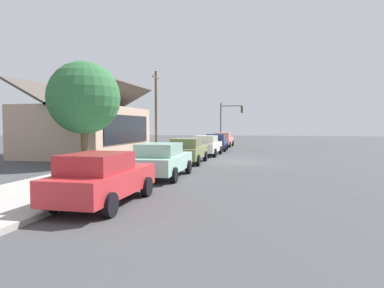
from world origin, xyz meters
TOP-DOWN VIEW (x-y plane):
  - ground_plane at (0.00, 0.00)m, footprint 120.00×120.00m
  - sidewalk_curb at (0.00, 5.60)m, footprint 60.00×4.20m
  - car_cherry at (-13.54, 2.72)m, footprint 4.53×1.96m
  - car_seafoam at (-7.82, 2.61)m, footprint 4.75×2.12m
  - car_olive at (-1.63, 2.79)m, footprint 4.82×2.10m
  - car_ivory at (4.29, 2.61)m, footprint 4.85×2.08m
  - car_navy at (9.90, 2.62)m, footprint 4.66×2.18m
  - car_coral at (16.18, 2.74)m, footprint 4.83×2.06m
  - storefront_building at (2.64, 11.98)m, footprint 11.09×7.13m
  - shade_tree at (-4.22, 8.47)m, footprint 4.27×4.27m
  - traffic_light_main at (20.58, 2.54)m, footprint 0.37×2.79m
  - utility_pole_wooden at (8.69, 8.20)m, footprint 1.80×0.24m
  - fire_hydrant_red at (13.01, 4.20)m, footprint 0.22×0.22m

SIDE VIEW (x-z plane):
  - ground_plane at x=0.00m, z-range 0.00..0.00m
  - sidewalk_curb at x=0.00m, z-range 0.00..0.16m
  - fire_hydrant_red at x=13.01m, z-range 0.14..0.85m
  - car_cherry at x=-13.54m, z-range 0.02..1.61m
  - car_navy at x=9.90m, z-range 0.02..1.61m
  - car_olive at x=-1.63m, z-range 0.02..1.61m
  - car_coral at x=16.18m, z-range 0.02..1.61m
  - car_ivory at x=4.29m, z-range 0.02..1.61m
  - car_seafoam at x=-7.82m, z-range 0.02..1.61m
  - storefront_building at x=2.64m, z-range -0.83..4.94m
  - traffic_light_main at x=20.58m, z-range 0.89..6.09m
  - utility_pole_wooden at x=8.69m, z-range 0.18..7.68m
  - shade_tree at x=-4.22m, z-range 0.92..7.08m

